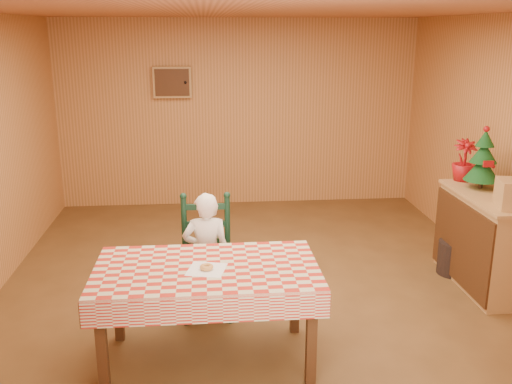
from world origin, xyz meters
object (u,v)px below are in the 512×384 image
dining_table (207,277)px  ladder_chair (207,259)px  shelf_unit (486,241)px  seated_child (207,255)px  storage_bin (455,258)px  christmas_tree (483,160)px

dining_table → ladder_chair: bearing=90.0°
ladder_chair → shelf_unit: 2.72m
seated_child → storage_bin: seated_child is taller
dining_table → christmas_tree: bearing=26.3°
christmas_tree → storage_bin: christmas_tree is taller
shelf_unit → storage_bin: bearing=117.5°
shelf_unit → ladder_chair: bearing=-173.6°
dining_table → ladder_chair: 0.81m
ladder_chair → shelf_unit: size_ratio=0.87×
seated_child → christmas_tree: 2.86m
ladder_chair → christmas_tree: size_ratio=1.74×
dining_table → shelf_unit: (2.71, 1.09, -0.22)m
ladder_chair → storage_bin: size_ratio=3.12×
ladder_chair → christmas_tree: (2.72, 0.55, 0.71)m
seated_child → storage_bin: 2.66m
dining_table → ladder_chair: (-0.00, 0.79, -0.18)m
seated_child → christmas_tree: (2.72, 0.61, 0.65)m
dining_table → storage_bin: 2.95m
shelf_unit → christmas_tree: 0.79m
christmas_tree → dining_table: bearing=-153.7°
seated_child → shelf_unit: (2.71, 0.36, -0.10)m
seated_child → christmas_tree: christmas_tree is taller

